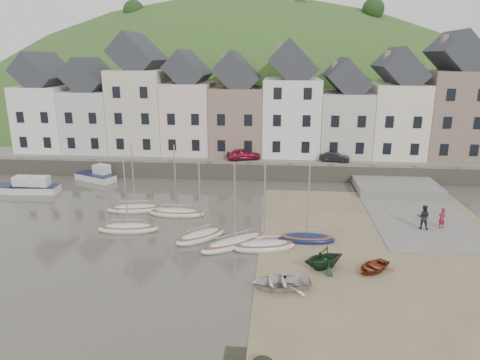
# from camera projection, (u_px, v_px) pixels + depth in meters

# --- Properties ---
(ground) EXTENTS (160.00, 160.00, 0.00)m
(ground) POSITION_uv_depth(u_px,v_px,m) (232.00, 242.00, 31.99)
(ground) COLOR #4B473B
(ground) RESTS_ON ground
(quay_land) EXTENTS (90.00, 30.00, 1.50)m
(quay_land) POSITION_uv_depth(u_px,v_px,m) (257.00, 146.00, 62.45)
(quay_land) COLOR #2F5120
(quay_land) RESTS_ON ground
(quay_street) EXTENTS (70.00, 7.00, 0.10)m
(quay_street) POSITION_uv_depth(u_px,v_px,m) (251.00, 158.00, 51.21)
(quay_street) COLOR slate
(quay_street) RESTS_ON quay_land
(seawall) EXTENTS (70.00, 1.20, 1.80)m
(seawall) POSITION_uv_depth(u_px,v_px,m) (249.00, 171.00, 48.04)
(seawall) COLOR slate
(seawall) RESTS_ON ground
(beach) EXTENTS (18.00, 26.00, 0.06)m
(beach) POSITION_uv_depth(u_px,v_px,m) (387.00, 247.00, 31.01)
(beach) COLOR brown
(beach) RESTS_ON ground
(slipway) EXTENTS (8.00, 18.00, 0.12)m
(slipway) POSITION_uv_depth(u_px,v_px,m) (413.00, 210.00, 38.32)
(slipway) COLOR slate
(slipway) RESTS_ON ground
(hillside) EXTENTS (134.40, 84.00, 84.00)m
(hillside) POSITION_uv_depth(u_px,v_px,m) (240.00, 205.00, 94.82)
(hillside) COLOR #2F5120
(hillside) RESTS_ON ground
(townhouse_terrace) EXTENTS (61.05, 8.00, 13.93)m
(townhouse_terrace) POSITION_uv_depth(u_px,v_px,m) (268.00, 106.00, 52.84)
(townhouse_terrace) COLOR white
(townhouse_terrace) RESTS_ON quay_land
(sailboat_0) EXTENTS (5.04, 2.36, 6.32)m
(sailboat_0) POSITION_uv_depth(u_px,v_px,m) (135.00, 209.00, 38.18)
(sailboat_0) COLOR silver
(sailboat_0) RESTS_ON ground
(sailboat_1) EXTENTS (4.83, 2.02, 6.32)m
(sailboat_1) POSITION_uv_depth(u_px,v_px,m) (128.00, 228.00, 33.83)
(sailboat_1) COLOR silver
(sailboat_1) RESTS_ON ground
(sailboat_2) EXTENTS (4.77, 1.51, 6.32)m
(sailboat_2) POSITION_uv_depth(u_px,v_px,m) (177.00, 213.00, 37.19)
(sailboat_2) COLOR beige
(sailboat_2) RESTS_ON ground
(sailboat_3) EXTENTS (4.06, 4.02, 6.32)m
(sailboat_3) POSITION_uv_depth(u_px,v_px,m) (201.00, 236.00, 32.33)
(sailboat_3) COLOR silver
(sailboat_3) RESTS_ON ground
(sailboat_4) EXTENTS (5.28, 4.75, 6.32)m
(sailboat_4) POSITION_uv_depth(u_px,v_px,m) (235.00, 243.00, 31.21)
(sailboat_4) COLOR silver
(sailboat_4) RESTS_ON ground
(sailboat_5) EXTENTS (4.12, 1.51, 6.32)m
(sailboat_5) POSITION_uv_depth(u_px,v_px,m) (307.00, 238.00, 31.94)
(sailboat_5) COLOR #14193F
(sailboat_5) RESTS_ON ground
(sailboat_6) EXTENTS (4.69, 2.47, 6.32)m
(sailboat_6) POSITION_uv_depth(u_px,v_px,m) (264.00, 246.00, 30.66)
(sailboat_6) COLOR silver
(sailboat_6) RESTS_ON ground
(motorboat_0) EXTENTS (5.59, 1.87, 1.70)m
(motorboat_0) POSITION_uv_depth(u_px,v_px,m) (19.00, 187.00, 43.41)
(motorboat_0) COLOR silver
(motorboat_0) RESTS_ON ground
(motorboat_1) EXTENTS (4.62, 2.01, 1.70)m
(motorboat_1) POSITION_uv_depth(u_px,v_px,m) (37.00, 187.00, 43.28)
(motorboat_1) COLOR silver
(motorboat_1) RESTS_ON ground
(motorboat_2) EXTENTS (5.00, 3.61, 1.70)m
(motorboat_2) POSITION_uv_depth(u_px,v_px,m) (97.00, 175.00, 47.65)
(motorboat_2) COLOR silver
(motorboat_2) RESTS_ON ground
(rowboat_white) EXTENTS (3.84, 3.02, 0.72)m
(rowboat_white) POSITION_uv_depth(u_px,v_px,m) (280.00, 282.00, 25.41)
(rowboat_white) COLOR silver
(rowboat_white) RESTS_ON beach
(rowboat_green) EXTENTS (3.62, 3.47, 1.48)m
(rowboat_green) POSITION_uv_depth(u_px,v_px,m) (324.00, 258.00, 27.67)
(rowboat_green) COLOR #16311B
(rowboat_green) RESTS_ON beach
(rowboat_red) EXTENTS (3.19, 3.19, 0.54)m
(rowboat_red) POSITION_uv_depth(u_px,v_px,m) (373.00, 267.00, 27.45)
(rowboat_red) COLOR brown
(rowboat_red) RESTS_ON beach
(person_red) EXTENTS (0.71, 0.60, 1.66)m
(person_red) POSITION_uv_depth(u_px,v_px,m) (442.00, 218.00, 34.03)
(person_red) COLOR maroon
(person_red) RESTS_ON slipway
(person_dark) EXTENTS (1.13, 1.00, 1.93)m
(person_dark) POSITION_uv_depth(u_px,v_px,m) (423.00, 217.00, 33.85)
(person_dark) COLOR black
(person_dark) RESTS_ON slipway
(car_left) EXTENTS (4.14, 2.73, 1.31)m
(car_left) POSITION_uv_depth(u_px,v_px,m) (244.00, 154.00, 50.14)
(car_left) COLOR maroon
(car_left) RESTS_ON quay_street
(car_right) EXTENTS (3.49, 1.81, 1.09)m
(car_right) POSITION_uv_depth(u_px,v_px,m) (335.00, 157.00, 49.26)
(car_right) COLOR black
(car_right) RESTS_ON quay_street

